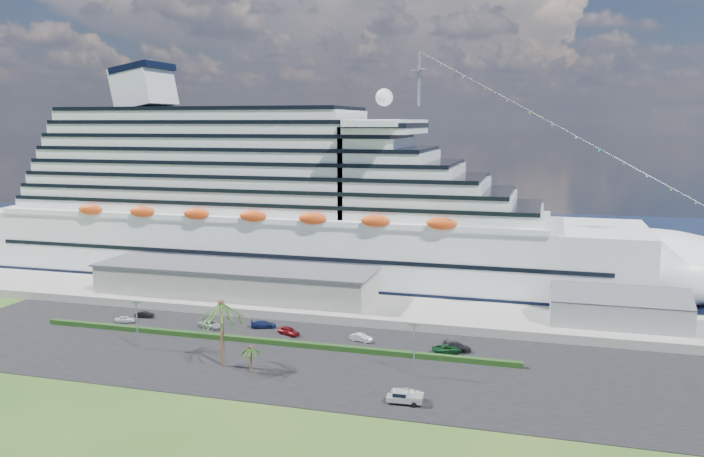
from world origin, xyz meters
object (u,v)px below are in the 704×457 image
(boat_trailer, at_px, (408,392))
(pickup_truck, at_px, (404,397))
(parked_car_3, at_px, (263,324))
(cruise_ship, at_px, (289,212))

(boat_trailer, bearing_deg, pickup_truck, -96.74)
(parked_car_3, height_order, boat_trailer, boat_trailer)
(cruise_ship, relative_size, parked_car_3, 40.50)
(pickup_truck, bearing_deg, parked_car_3, 139.87)
(cruise_ship, height_order, parked_car_3, cruise_ship)
(pickup_truck, distance_m, boat_trailer, 1.64)
(parked_car_3, relative_size, boat_trailer, 0.87)
(cruise_ship, xyz_separation_m, boat_trailer, (42.42, -65.19, -15.55))
(parked_car_3, height_order, pickup_truck, pickup_truck)
(parked_car_3, bearing_deg, boat_trailer, -147.77)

